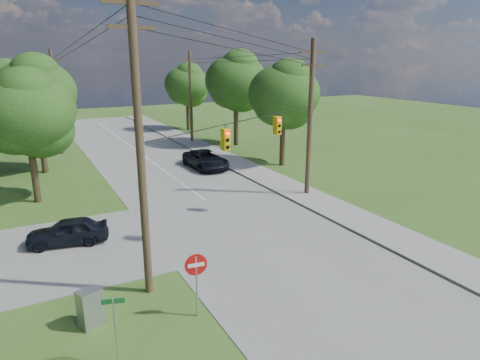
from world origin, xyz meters
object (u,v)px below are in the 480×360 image
control_cabinet (90,308)px  do_not_enter_sign (196,272)px  pole_north_w (56,102)px  pole_ne (310,117)px  pole_sw (140,143)px  car_cross_dark (68,231)px  car_main_north (206,159)px  pole_north_e (191,96)px

control_cabinet → do_not_enter_sign: do_not_enter_sign is taller
pole_north_w → control_cabinet: bearing=-93.9°
do_not_enter_sign → pole_ne: bearing=47.2°
pole_north_w → do_not_enter_sign: size_ratio=3.96×
control_cabinet → do_not_enter_sign: 3.95m
pole_sw → car_cross_dark: pole_sw is taller
pole_ne → control_cabinet: bearing=-150.8°
car_cross_dark → do_not_enter_sign: 9.72m
pole_sw → control_cabinet: size_ratio=8.40×
car_main_north → control_cabinet: 22.81m
do_not_enter_sign → pole_north_w: bearing=100.5°
pole_north_w → control_cabinet: (-2.09, -30.95, -4.42)m
pole_sw → do_not_enter_sign: 5.21m
pole_sw → control_cabinet: bearing=-151.5°
pole_ne → pole_north_e: pole_ne is taller
car_main_north → do_not_enter_sign: do_not_enter_sign is taller
pole_sw → control_cabinet: (-2.49, -1.35, -5.51)m
pole_north_e → do_not_enter_sign: pole_north_e is taller
pole_north_w → car_cross_dark: (-1.98, -23.16, -4.42)m
pole_ne → control_cabinet: 18.94m
pole_ne → pole_sw: bearing=-150.6°
pole_north_w → do_not_enter_sign: 32.36m
car_main_north → pole_north_e: bearing=72.1°
pole_ne → car_main_north: (-3.40, 10.06, -4.68)m
pole_ne → do_not_enter_sign: size_ratio=4.16×
pole_north_e → car_main_north: 13.15m
pole_sw → pole_north_e: size_ratio=1.20×
pole_north_e → car_cross_dark: (-15.88, -23.16, -4.42)m
do_not_enter_sign → control_cabinet: bearing=169.3°
pole_sw → pole_ne: size_ratio=1.14×
do_not_enter_sign → car_main_north: bearing=73.8°
pole_sw → car_cross_dark: (-2.38, 6.44, -5.51)m
pole_north_e → control_cabinet: size_ratio=7.00×
pole_north_w → car_main_north: pole_north_w is taller
pole_sw → pole_ne: (13.50, 7.60, -0.76)m
car_cross_dark → do_not_enter_sign: (3.48, -9.00, 1.11)m
pole_sw → car_cross_dark: 8.81m
pole_ne → do_not_enter_sign: bearing=-140.7°
pole_sw → control_cabinet: 6.20m
pole_north_w → pole_sw: bearing=-89.2°
car_cross_dark → pole_north_w: bearing=-174.3°
pole_sw → pole_ne: bearing=29.4°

